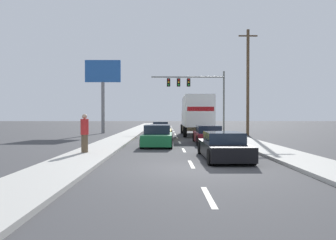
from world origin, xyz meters
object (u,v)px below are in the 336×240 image
(car_green, at_px, (157,137))
(traffic_signal_mast, at_px, (191,86))
(box_truck, at_px, (196,113))
(pedestrian_near_corner, at_px, (85,133))
(car_navy, at_px, (161,128))
(car_yellow, at_px, (160,132))
(utility_pole_mid, at_px, (248,81))
(roadside_billboard, at_px, (103,81))
(car_maroon, at_px, (208,135))
(car_black, at_px, (223,147))

(car_green, xyz_separation_m, traffic_signal_mast, (3.56, 17.85, 4.79))
(car_green, relative_size, box_truck, 0.47)
(traffic_signal_mast, bearing_deg, pedestrian_near_corner, -107.39)
(car_navy, relative_size, car_yellow, 1.01)
(car_green, bearing_deg, car_yellow, 89.45)
(utility_pole_mid, distance_m, pedestrian_near_corner, 19.56)
(car_navy, xyz_separation_m, roadside_billboard, (-6.24, 1.19, 5.01))
(utility_pole_mid, height_order, roadside_billboard, utility_pole_mid)
(pedestrian_near_corner, bearing_deg, car_maroon, 42.85)
(car_yellow, relative_size, utility_pole_mid, 0.46)
(car_black, xyz_separation_m, utility_pole_mid, (5.37, 16.34, 4.67))
(box_truck, distance_m, car_black, 16.06)
(car_navy, distance_m, car_green, 13.30)
(car_green, distance_m, pedestrian_near_corner, 5.60)
(utility_pole_mid, distance_m, roadside_billboard, 15.18)
(box_truck, xyz_separation_m, roadside_billboard, (-9.66, 4.26, 3.46))
(car_yellow, relative_size, box_truck, 0.54)
(box_truck, distance_m, car_maroon, 8.46)
(utility_pole_mid, relative_size, pedestrian_near_corner, 5.48)
(box_truck, xyz_separation_m, car_black, (-0.36, -15.98, -1.58))
(car_navy, relative_size, traffic_signal_mast, 0.54)
(car_green, relative_size, roadside_billboard, 0.52)
(car_maroon, bearing_deg, box_truck, 89.94)
(box_truck, relative_size, car_maroon, 1.98)
(car_maroon, distance_m, utility_pole_mid, 11.05)
(car_yellow, height_order, roadside_billboard, roadside_billboard)
(car_black, xyz_separation_m, traffic_signal_mast, (0.50, 23.60, 4.84))
(box_truck, xyz_separation_m, car_maroon, (-0.01, -8.31, -1.55))
(car_maroon, relative_size, utility_pole_mid, 0.43)
(car_green, bearing_deg, traffic_signal_mast, 78.73)
(roadside_billboard, bearing_deg, car_yellow, -52.98)
(car_green, distance_m, traffic_signal_mast, 18.82)
(car_yellow, bearing_deg, car_maroon, -51.51)
(car_black, relative_size, roadside_billboard, 0.59)
(utility_pole_mid, xyz_separation_m, pedestrian_near_corner, (-11.84, -15.01, -4.15))
(car_yellow, xyz_separation_m, pedestrian_near_corner, (-3.47, -10.55, 0.52))
(roadside_billboard, bearing_deg, box_truck, -23.79)
(car_black, bearing_deg, car_maroon, 87.35)
(box_truck, bearing_deg, traffic_signal_mast, 88.98)
(traffic_signal_mast, bearing_deg, car_maroon, -90.52)
(car_navy, bearing_deg, utility_pole_mid, -17.81)
(car_yellow, distance_m, pedestrian_near_corner, 11.12)
(car_navy, distance_m, utility_pole_mid, 9.99)
(roadside_billboard, bearing_deg, car_maroon, -52.48)
(car_navy, relative_size, car_green, 1.15)
(car_navy, height_order, car_green, car_green)
(car_navy, height_order, roadside_billboard, roadside_billboard)
(car_maroon, bearing_deg, pedestrian_near_corner, -137.15)
(car_yellow, height_order, box_truck, box_truck)
(roadside_billboard, bearing_deg, utility_pole_mid, -14.87)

